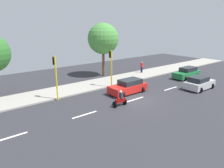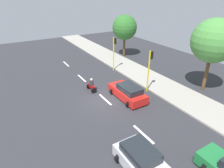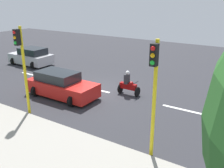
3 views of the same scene
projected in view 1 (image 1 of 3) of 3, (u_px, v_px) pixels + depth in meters
ground_plane at (135, 100)px, 21.74m from camera, size 40.00×60.00×0.10m
sidewalk at (96, 84)px, 26.94m from camera, size 4.00×60.00×0.15m
lane_stripe_far_north at (198, 80)px, 28.96m from camera, size 0.20×2.40×0.01m
lane_stripe_north at (171, 89)px, 25.34m from camera, size 0.20×2.40×0.01m
lane_stripe_mid at (135, 99)px, 21.72m from camera, size 0.20×2.40×0.01m
lane_stripe_south at (85, 115)px, 18.10m from camera, size 0.20×2.40×0.01m
lane_stripe_far_south at (9, 138)px, 14.48m from camera, size 0.20×2.40×0.01m
car_red at (128, 87)px, 23.64m from camera, size 2.28×4.44×1.52m
car_silver at (199, 83)px, 25.04m from camera, size 2.31×3.92×1.52m
car_green at (187, 73)px, 30.13m from camera, size 2.13×4.46×1.52m
motorcycle at (120, 100)px, 19.85m from camera, size 0.60×1.30×1.53m
pedestrian_near_signal at (142, 67)px, 32.82m from camera, size 0.40×0.24×1.69m
traffic_light_corner at (111, 64)px, 24.99m from camera, size 0.49×0.24×4.50m
traffic_light_midblock at (55, 72)px, 20.79m from camera, size 0.49×0.24×4.50m
street_tree_north at (103, 39)px, 30.09m from camera, size 4.38×4.38×7.59m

